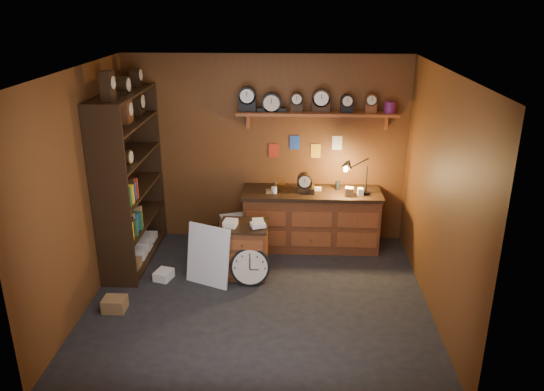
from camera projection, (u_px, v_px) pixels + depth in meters
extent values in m
plane|color=black|center=(259.00, 299.00, 6.39)|extent=(4.00, 4.00, 0.00)
cube|color=brown|center=(267.00, 150.00, 7.59)|extent=(4.00, 0.02, 2.70)
cube|color=brown|center=(242.00, 272.00, 4.23)|extent=(4.00, 0.02, 2.70)
cube|color=brown|center=(82.00, 191.00, 5.99)|extent=(0.02, 3.60, 2.70)
cube|color=brown|center=(439.00, 197.00, 5.83)|extent=(0.02, 3.60, 2.70)
cube|color=beige|center=(257.00, 71.00, 5.44)|extent=(4.00, 3.60, 0.02)
cube|color=brown|center=(317.00, 113.00, 7.22)|extent=(2.20, 0.30, 0.04)
cube|color=brown|center=(248.00, 120.00, 7.37)|extent=(0.04, 0.16, 0.20)
cube|color=brown|center=(386.00, 122.00, 7.29)|extent=(0.04, 0.16, 0.20)
cylinder|color=#B21419|center=(390.00, 107.00, 7.15)|extent=(0.16, 0.16, 0.15)
cube|color=maroon|center=(277.00, 150.00, 7.58)|extent=(0.14, 0.01, 0.20)
cube|color=#1C3C9C|center=(298.00, 143.00, 7.52)|extent=(0.14, 0.01, 0.20)
cube|color=gold|center=(319.00, 151.00, 7.55)|extent=(0.14, 0.01, 0.20)
cube|color=silver|center=(340.00, 143.00, 7.50)|extent=(0.14, 0.01, 0.20)
cube|color=black|center=(113.00, 180.00, 6.98)|extent=(0.03, 1.60, 2.30)
cube|color=black|center=(111.00, 201.00, 6.24)|extent=(0.45, 0.03, 2.30)
cube|color=black|center=(146.00, 163.00, 7.70)|extent=(0.45, 0.03, 2.30)
cube|color=black|center=(138.00, 255.00, 7.36)|extent=(0.43, 1.54, 0.03)
cube|color=black|center=(134.00, 222.00, 7.18)|extent=(0.43, 1.54, 0.03)
cube|color=black|center=(131.00, 191.00, 7.02)|extent=(0.43, 1.54, 0.03)
cube|color=black|center=(128.00, 158.00, 6.86)|extent=(0.43, 1.54, 0.03)
cube|color=black|center=(125.00, 124.00, 6.71)|extent=(0.43, 1.54, 0.03)
cube|color=black|center=(122.00, 94.00, 6.57)|extent=(0.43, 1.54, 0.03)
cube|color=brown|center=(311.00, 221.00, 7.60)|extent=(1.89, 0.60, 0.80)
cube|color=black|center=(312.00, 193.00, 7.45)|extent=(1.95, 0.66, 0.05)
cube|color=brown|center=(311.00, 229.00, 7.32)|extent=(1.81, 0.02, 0.52)
cylinder|color=black|center=(366.00, 193.00, 7.36)|extent=(0.12, 0.12, 0.02)
cylinder|color=black|center=(366.00, 180.00, 7.30)|extent=(0.02, 0.02, 0.38)
cylinder|color=black|center=(359.00, 164.00, 7.19)|extent=(0.27, 0.09, 0.14)
cone|color=black|center=(349.00, 167.00, 7.18)|extent=(0.18, 0.14, 0.18)
cube|color=brown|center=(244.00, 250.00, 6.85)|extent=(0.59, 0.49, 0.67)
cube|color=black|center=(244.00, 226.00, 6.73)|extent=(0.63, 0.54, 0.03)
cube|color=brown|center=(243.00, 259.00, 6.63)|extent=(0.52, 0.03, 0.57)
cylinder|color=black|center=(250.00, 267.00, 6.63)|extent=(0.50, 0.16, 0.50)
cylinder|color=beige|center=(250.00, 267.00, 6.60)|extent=(0.44, 0.10, 0.43)
cube|color=black|center=(250.00, 263.00, 6.56)|extent=(0.01, 0.04, 0.16)
cube|color=black|center=(254.00, 270.00, 6.60)|extent=(0.11, 0.01, 0.01)
cube|color=silver|center=(209.00, 282.00, 6.75)|extent=(0.61, 0.39, 0.78)
cube|color=silver|center=(240.00, 234.00, 7.52)|extent=(0.61, 0.61, 0.49)
cube|color=black|center=(238.00, 242.00, 7.29)|extent=(0.38, 0.16, 0.39)
cube|color=olive|center=(115.00, 304.00, 6.12)|extent=(0.26, 0.22, 0.16)
cube|color=white|center=(164.00, 275.00, 6.81)|extent=(0.25, 0.28, 0.12)
cube|color=olive|center=(243.00, 258.00, 7.17)|extent=(0.28, 0.24, 0.19)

